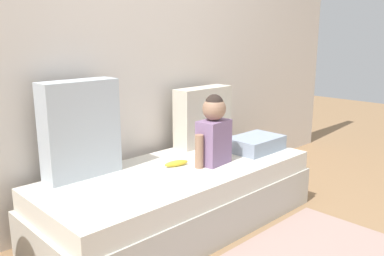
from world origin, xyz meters
TOP-DOWN VIEW (x-y plane):
  - ground_plane at (0.00, 0.00)m, footprint 12.00×12.00m
  - back_wall at (0.00, 0.53)m, footprint 5.13×0.10m
  - couch at (0.00, 0.00)m, footprint 1.93×0.81m
  - throw_pillow_left at (-0.53, 0.30)m, footprint 0.47×0.16m
  - throw_pillow_right at (0.53, 0.30)m, footprint 0.50×0.16m
  - toddler at (0.23, -0.09)m, footprint 0.33×0.17m
  - banana at (0.01, 0.04)m, footprint 0.18×0.09m
  - folded_blanket at (0.68, -0.10)m, footprint 0.40×0.28m

SIDE VIEW (x-z plane):
  - ground_plane at x=0.00m, z-range 0.00..0.00m
  - couch at x=0.00m, z-range 0.00..0.41m
  - banana at x=0.01m, z-range 0.41..0.45m
  - folded_blanket at x=0.68m, z-range 0.41..0.52m
  - throw_pillow_right at x=0.53m, z-range 0.41..0.87m
  - toddler at x=0.23m, z-range 0.40..0.88m
  - throw_pillow_left at x=-0.53m, z-range 0.41..1.00m
  - back_wall at x=0.00m, z-range 0.00..2.58m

